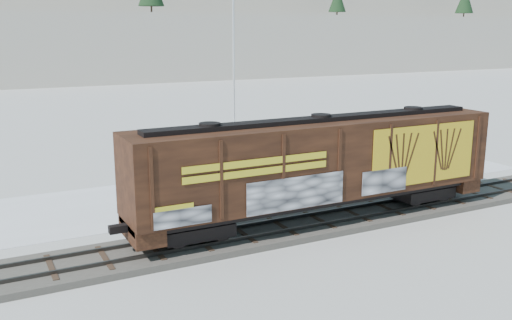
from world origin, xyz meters
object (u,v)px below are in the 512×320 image
car_white (286,176)px  car_silver (211,183)px  hopper_railcar (320,162)px  flagpole (235,90)px  car_dark (278,179)px

car_white → car_silver: bearing=101.7°
hopper_railcar → car_silver: 7.64m
flagpole → car_dark: 8.32m
hopper_railcar → car_white: 6.93m
flagpole → car_white: size_ratio=3.08×
car_silver → car_white: car_silver is taller
flagpole → car_silver: flagpole is taller
hopper_railcar → car_silver: (-2.62, 6.80, -2.30)m
flagpole → car_dark: (-0.64, -7.03, -4.41)m
flagpole → car_silver: bearing=-125.6°
hopper_railcar → flagpole: (1.87, 13.06, 2.03)m
hopper_railcar → car_dark: bearing=78.5°
car_dark → flagpole: bearing=-8.2°
flagpole → car_dark: bearing=-95.2°
hopper_railcar → flagpole: 13.35m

